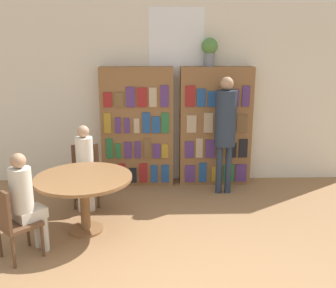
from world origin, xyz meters
TOP-DOWN VIEW (x-y plane):
  - wall_back at (0.00, 3.44)m, footprint 6.40×0.07m
  - bookshelf_left at (-0.65, 3.24)m, footprint 1.19×0.34m
  - bookshelf_right at (0.65, 3.24)m, footprint 1.19×0.34m
  - flower_vase at (0.52, 3.25)m, footprint 0.26×0.26m
  - reading_table at (-1.25, 1.49)m, footprint 1.22×1.22m
  - chair_near_camera at (-1.93, 0.82)m, footprint 0.57×0.57m
  - chair_left_side at (-1.40, 2.42)m, footprint 0.46×0.46m
  - seated_reader_left at (-1.37, 2.24)m, footprint 0.30×0.38m
  - seated_reader_right at (-1.80, 0.95)m, footprint 0.40×0.40m
  - librarian_standing at (0.73, 2.74)m, footprint 0.33×0.60m

SIDE VIEW (x-z plane):
  - chair_near_camera at x=-1.93m, z-range 0.05..0.92m
  - chair_left_side at x=-1.40m, z-range 0.05..0.92m
  - reading_table at x=-1.25m, z-range 0.25..0.99m
  - seated_reader_right at x=-1.80m, z-range 0.07..1.29m
  - seated_reader_left at x=-1.37m, z-range 0.07..1.29m
  - bookshelf_right at x=0.65m, z-range 0.00..1.97m
  - bookshelf_left at x=-0.65m, z-range 0.00..1.97m
  - librarian_standing at x=0.73m, z-range 0.22..2.08m
  - wall_back at x=0.00m, z-range 0.01..3.01m
  - flower_vase at x=0.52m, z-range 2.02..2.47m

